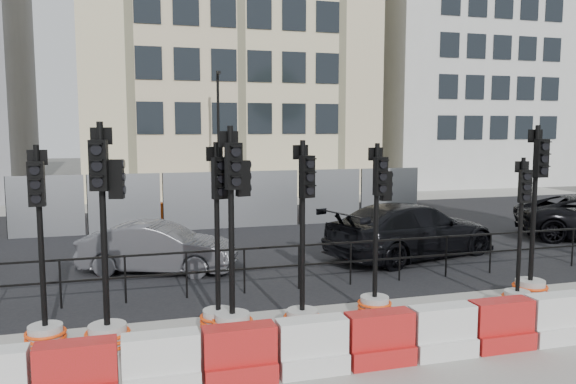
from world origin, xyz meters
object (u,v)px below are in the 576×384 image
object	(u,v)px
traffic_signal_h	(532,265)
traffic_signal_d	(233,289)
traffic_signal_a	(44,309)
car_c	(412,230)

from	to	relation	value
traffic_signal_h	traffic_signal_d	bearing A→B (deg)	-177.52
traffic_signal_a	traffic_signal_d	size ratio (longest dim) A/B	0.92
traffic_signal_d	traffic_signal_h	distance (m)	6.18
traffic_signal_a	traffic_signal_h	xyz separation A→B (m)	(9.11, -0.01, 0.06)
traffic_signal_d	car_c	distance (m)	7.27
traffic_signal_a	traffic_signal_h	distance (m)	9.11
traffic_signal_d	car_c	size ratio (longest dim) A/B	0.64
traffic_signal_h	car_c	bearing A→B (deg)	95.44
traffic_signal_h	car_c	size ratio (longest dim) A/B	0.64
car_c	traffic_signal_h	bearing A→B (deg)	169.71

